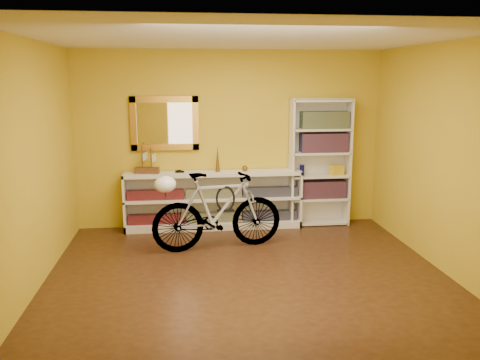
{
  "coord_description": "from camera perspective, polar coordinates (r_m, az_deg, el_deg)",
  "views": [
    {
      "loc": [
        -0.7,
        -5.31,
        2.19
      ],
      "look_at": [
        0.0,
        0.7,
        0.95
      ],
      "focal_mm": 37.23,
      "sensor_mm": 36.0,
      "label": 1
    }
  ],
  "objects": [
    {
      "name": "travel_mug",
      "position": [
        7.47,
        7.11,
        1.13
      ],
      "size": [
        0.07,
        0.07,
        0.16
      ],
      "primitive_type": "cylinder",
      "color": "#14148F",
      "rests_on": "bookcase"
    },
    {
      "name": "book_row_c",
      "position": [
        7.47,
        9.65,
        6.81
      ],
      "size": [
        0.7,
        0.22,
        0.25
      ],
      "primitive_type": "cube",
      "color": "navy",
      "rests_on": "bookcase"
    },
    {
      "name": "back_wall",
      "position": [
        7.4,
        -1.17,
        4.67
      ],
      "size": [
        4.5,
        0.01,
        2.6
      ],
      "primitive_type": "cube",
      "color": "gold",
      "rests_on": "ground"
    },
    {
      "name": "helmet",
      "position": [
        6.22,
        -8.57,
        -0.49
      ],
      "size": [
        0.27,
        0.26,
        0.21
      ],
      "primitive_type": "ellipsoid",
      "color": "white",
      "rests_on": "bicycle"
    },
    {
      "name": "floor",
      "position": [
        5.79,
        0.82,
        -10.7
      ],
      "size": [
        4.5,
        4.0,
        0.01
      ],
      "primitive_type": "cube",
      "color": "black",
      "rests_on": "ground"
    },
    {
      "name": "gilt_mirror",
      "position": [
        7.31,
        -8.63,
        6.43
      ],
      "size": [
        0.98,
        0.06,
        0.78
      ],
      "primitive_type": "cube",
      "color": "#9A6A1C",
      "rests_on": "back_wall"
    },
    {
      "name": "left_wall",
      "position": [
        5.61,
        -22.66,
        1.54
      ],
      "size": [
        0.01,
        4.0,
        2.6
      ],
      "primitive_type": "cube",
      "color": "gold",
      "rests_on": "ground"
    },
    {
      "name": "bookcase",
      "position": [
        7.54,
        9.12,
        1.97
      ],
      "size": [
        0.9,
        0.3,
        1.9
      ],
      "primitive_type": null,
      "color": "silver",
      "rests_on": "floor"
    },
    {
      "name": "yellow_bag",
      "position": [
        7.59,
        11.0,
        1.13
      ],
      "size": [
        0.23,
        0.18,
        0.15
      ],
      "primitive_type": "cube",
      "rotation": [
        0.0,
        0.0,
        0.3
      ],
      "color": "gold",
      "rests_on": "bookcase"
    },
    {
      "name": "red_tin",
      "position": [
        7.44,
        7.72,
        6.64
      ],
      "size": [
        0.18,
        0.18,
        0.19
      ],
      "primitive_type": "cube",
      "rotation": [
        0.0,
        0.0,
        -0.23
      ],
      "color": "maroon",
      "rests_on": "bookcase"
    },
    {
      "name": "u_lock",
      "position": [
        6.42,
        -1.68,
        -2.16
      ],
      "size": [
        0.25,
        0.03,
        0.25
      ],
      "primitive_type": "torus",
      "rotation": [
        1.57,
        0.0,
        0.0
      ],
      "color": "black",
      "rests_on": "bicycle"
    },
    {
      "name": "wall_socket",
      "position": [
        7.72,
        5.55,
        -3.03
      ],
      "size": [
        0.09,
        0.02,
        0.09
      ],
      "primitive_type": "cube",
      "color": "silver",
      "rests_on": "back_wall"
    },
    {
      "name": "cd_row_lower",
      "position": [
        7.4,
        -3.01,
        -4.27
      ],
      "size": [
        2.5,
        0.13,
        0.14
      ],
      "primitive_type": "cube",
      "color": "black",
      "rests_on": "console_unit"
    },
    {
      "name": "decorative_orb",
      "position": [
        7.3,
        0.57,
        1.34
      ],
      "size": [
        0.08,
        0.08,
        0.08
      ],
      "primitive_type": "sphere",
      "color": "brown",
      "rests_on": "console_unit"
    },
    {
      "name": "ceiling",
      "position": [
        5.37,
        0.9,
        16.0
      ],
      "size": [
        4.5,
        4.0,
        0.01
      ],
      "primitive_type": "cube",
      "color": "silver",
      "rests_on": "ground"
    },
    {
      "name": "toy_car",
      "position": [
        7.25,
        -6.91,
        0.85
      ],
      "size": [
        0.0,
        0.0,
        0.0
      ],
      "primitive_type": "imported",
      "rotation": [
        0.0,
        0.0,
        1.68
      ],
      "color": "black",
      "rests_on": "console_unit"
    },
    {
      "name": "model_ship",
      "position": [
        7.24,
        -10.65,
        2.35
      ],
      "size": [
        0.36,
        0.19,
        0.41
      ],
      "primitive_type": null,
      "rotation": [
        0.0,
        0.0,
        -0.19
      ],
      "color": "#462A13",
      "rests_on": "console_unit"
    },
    {
      "name": "bronze_ornament",
      "position": [
        7.24,
        -2.59,
        2.46
      ],
      "size": [
        0.07,
        0.07,
        0.39
      ],
      "primitive_type": "cone",
      "color": "brown",
      "rests_on": "console_unit"
    },
    {
      "name": "console_unit",
      "position": [
        7.36,
        -3.04,
        -2.32
      ],
      "size": [
        2.6,
        0.35,
        0.85
      ],
      "primitive_type": null,
      "color": "silver",
      "rests_on": "floor"
    },
    {
      "name": "book_row_b",
      "position": [
        7.51,
        9.57,
        4.27
      ],
      "size": [
        0.7,
        0.22,
        0.28
      ],
      "primitive_type": "cube",
      "color": "maroon",
      "rests_on": "bookcase"
    },
    {
      "name": "book_row_a",
      "position": [
        7.63,
        9.39,
        -1.03
      ],
      "size": [
        0.7,
        0.22,
        0.26
      ],
      "primitive_type": "cube",
      "color": "maroon",
      "rests_on": "bookcase"
    },
    {
      "name": "bicycle",
      "position": [
        6.43,
        -2.56,
        -3.55
      ],
      "size": [
        0.73,
        1.79,
        1.03
      ],
      "primitive_type": "imported",
      "rotation": [
        0.0,
        0.0,
        1.73
      ],
      "color": "silver",
      "rests_on": "floor"
    },
    {
      "name": "cd_row_upper",
      "position": [
        7.31,
        -3.04,
        -1.52
      ],
      "size": [
        2.5,
        0.13,
        0.14
      ],
      "primitive_type": "cube",
      "color": "navy",
      "rests_on": "console_unit"
    },
    {
      "name": "right_wall",
      "position": [
        6.14,
        22.21,
        2.38
      ],
      "size": [
        0.01,
        4.0,
        2.6
      ],
      "primitive_type": "cube",
      "color": "gold",
      "rests_on": "ground"
    }
  ]
}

